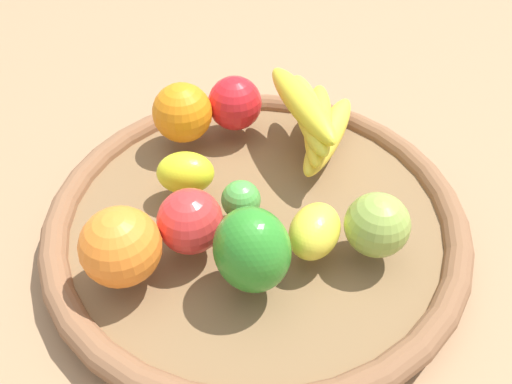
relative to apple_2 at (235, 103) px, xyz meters
The scene contains 12 objects.
ground_plane 0.17m from the apple_2, 142.91° to the right, with size 2.40×2.40×0.00m, color #9B7551.
basket 0.16m from the apple_2, 142.91° to the right, with size 0.47×0.47×0.04m.
apple_2 is the anchor object (origin of this frame).
lemon_1 0.23m from the apple_2, 131.14° to the right, with size 0.07×0.05×0.05m, color yellow.
orange_1 0.07m from the apple_2, 138.01° to the left, with size 0.07×0.07×0.07m, color orange.
apple_0 0.26m from the apple_2, 118.87° to the right, with size 0.06×0.06×0.06m, color #90AB46.
orange_0 0.26m from the apple_2, behind, with size 0.08×0.08×0.08m, color orange.
lime_0 0.16m from the apple_2, 149.28° to the right, with size 0.04×0.04×0.04m, color #4EA643.
apple_1 0.21m from the apple_2, 163.63° to the right, with size 0.07×0.07×0.07m, color red.
lemon_0 0.13m from the apple_2, behind, with size 0.06×0.05×0.05m, color yellow.
banana_bunch 0.11m from the apple_2, 85.91° to the right, with size 0.17×0.15×0.08m.
bell_pepper 0.25m from the apple_2, 147.82° to the right, with size 0.07×0.07×0.09m, color #2F8A28.
Camera 1 is at (-0.36, -0.18, 0.44)m, focal length 35.69 mm.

